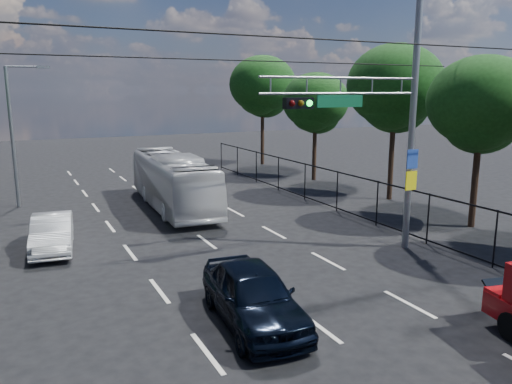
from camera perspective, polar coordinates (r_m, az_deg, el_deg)
lane_markings at (r=21.63m, az=-7.54°, el=-4.24°), size 6.12×38.00×0.01m
signal_mast at (r=18.17m, az=14.74°, el=9.26°), size 6.43×0.39×9.50m
streetlight_left at (r=27.84m, az=-25.81°, el=6.46°), size 2.09×0.22×7.08m
utility_wires at (r=16.07m, az=-2.05°, el=16.48°), size 22.00×5.04×0.74m
fence_right at (r=23.36m, az=11.84°, el=-0.61°), size 0.06×34.03×2.00m
tree_right_b at (r=23.15m, az=24.33°, el=8.57°), size 4.50×4.50×7.31m
tree_right_c at (r=27.76m, az=15.58°, el=10.88°), size 5.10×5.10×8.29m
tree_right_d at (r=33.12m, az=6.82°, el=9.72°), size 4.32×4.32×7.02m
tree_right_e at (r=40.15m, az=0.76°, el=11.64°), size 5.28×5.28×8.58m
navy_hatchback at (r=12.88m, az=-0.32°, el=-11.68°), size 2.27×4.66×1.53m
white_bus at (r=25.50m, az=-9.47°, el=1.26°), size 2.82×9.94×2.74m
white_van at (r=20.04m, az=-22.27°, el=-4.36°), size 1.87×4.13×1.31m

